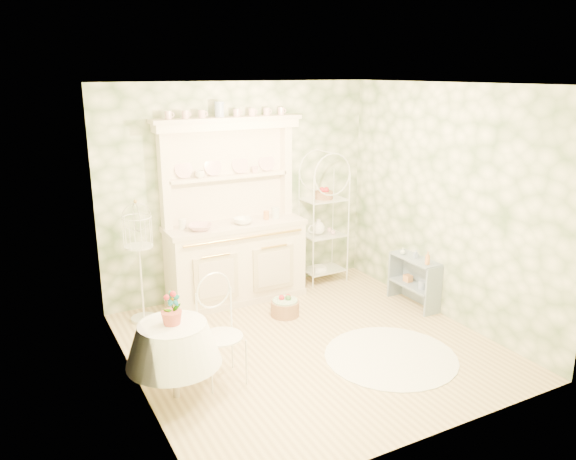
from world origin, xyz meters
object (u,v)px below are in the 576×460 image
kitchen_dresser (235,212)px  cafe_chair (222,341)px  side_shelf (414,283)px  round_table (175,363)px  bakers_rack (324,221)px  birdcage_stand (140,265)px  floor_basket (285,306)px

kitchen_dresser → cafe_chair: (-0.88, -1.75, -0.74)m
side_shelf → cafe_chair: 2.82m
kitchen_dresser → round_table: 2.41m
bakers_rack → birdcage_stand: 2.56m
kitchen_dresser → cafe_chair: kitchen_dresser is taller
side_shelf → cafe_chair: (-2.76, -0.56, 0.13)m
birdcage_stand → floor_basket: size_ratio=3.57×
kitchen_dresser → birdcage_stand: size_ratio=1.66×
floor_basket → kitchen_dresser: bearing=113.2°
cafe_chair → birdcage_stand: 1.72m
bakers_rack → cafe_chair: (-2.22, -1.83, -0.44)m
kitchen_dresser → side_shelf: size_ratio=3.52×
round_table → floor_basket: round_table is taller
kitchen_dresser → bakers_rack: 1.37m
kitchen_dresser → cafe_chair: bearing=-116.8°
side_shelf → bakers_rack: bearing=106.3°
kitchen_dresser → floor_basket: 1.29m
kitchen_dresser → cafe_chair: size_ratio=2.80×
kitchen_dresser → birdcage_stand: kitchen_dresser is taller
round_table → birdcage_stand: bearing=85.2°
bakers_rack → floor_basket: bakers_rack is taller
side_shelf → round_table: size_ratio=0.97×
floor_basket → round_table: bearing=-147.0°
bakers_rack → kitchen_dresser: bearing=-178.2°
birdcage_stand → kitchen_dresser: bearing=3.6°
round_table → birdcage_stand: 1.78m
round_table → cafe_chair: (0.47, 0.07, 0.08)m
cafe_chair → floor_basket: cafe_chair is taller
birdcage_stand → bakers_rack: bearing=3.7°
round_table → floor_basket: 2.00m
bakers_rack → side_shelf: bakers_rack is taller
bakers_rack → side_shelf: (0.54, -1.28, -0.57)m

